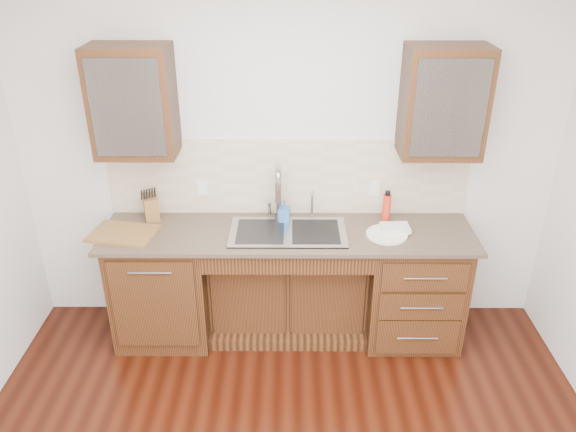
{
  "coord_description": "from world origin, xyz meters",
  "views": [
    {
      "loc": [
        0.02,
        -2.15,
        2.86
      ],
      "look_at": [
        0.0,
        1.4,
        1.05
      ],
      "focal_mm": 35.0,
      "sensor_mm": 36.0,
      "label": 1
    }
  ],
  "objects_px": {
    "water_bottle": "(386,209)",
    "plate": "(387,234)",
    "cutting_board": "(123,234)",
    "knife_block": "(151,207)",
    "soap_bottle": "(284,212)"
  },
  "relations": [
    {
      "from": "knife_block",
      "to": "water_bottle",
      "type": "bearing_deg",
      "value": -20.27
    },
    {
      "from": "plate",
      "to": "knife_block",
      "type": "relative_size",
      "value": 1.61
    },
    {
      "from": "knife_block",
      "to": "cutting_board",
      "type": "bearing_deg",
      "value": -138.91
    },
    {
      "from": "water_bottle",
      "to": "soap_bottle",
      "type": "bearing_deg",
      "value": 179.69
    },
    {
      "from": "water_bottle",
      "to": "knife_block",
      "type": "distance_m",
      "value": 1.76
    },
    {
      "from": "water_bottle",
      "to": "plate",
      "type": "bearing_deg",
      "value": -95.5
    },
    {
      "from": "water_bottle",
      "to": "plate",
      "type": "height_order",
      "value": "water_bottle"
    },
    {
      "from": "knife_block",
      "to": "soap_bottle",
      "type": "bearing_deg",
      "value": -21.44
    },
    {
      "from": "soap_bottle",
      "to": "knife_block",
      "type": "bearing_deg",
      "value": -176.42
    },
    {
      "from": "plate",
      "to": "cutting_board",
      "type": "relative_size",
      "value": 0.65
    },
    {
      "from": "water_bottle",
      "to": "cutting_board",
      "type": "height_order",
      "value": "water_bottle"
    },
    {
      "from": "knife_block",
      "to": "cutting_board",
      "type": "height_order",
      "value": "knife_block"
    },
    {
      "from": "water_bottle",
      "to": "cutting_board",
      "type": "bearing_deg",
      "value": -173.95
    },
    {
      "from": "plate",
      "to": "cutting_board",
      "type": "bearing_deg",
      "value": 179.98
    },
    {
      "from": "water_bottle",
      "to": "knife_block",
      "type": "relative_size",
      "value": 1.21
    }
  ]
}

